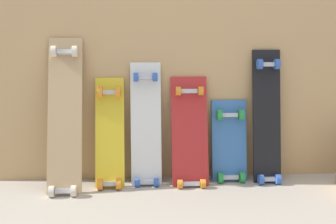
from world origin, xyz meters
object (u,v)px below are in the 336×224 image
object	(u,v)px
skateboard_blue	(229,146)
skateboard_yellow	(110,138)
skateboard_black	(267,122)
skateboard_natural	(65,121)
skateboard_red	(190,137)
skateboard_white	(146,130)

from	to	relation	value
skateboard_blue	skateboard_yellow	bearing A→B (deg)	-176.93
skateboard_black	skateboard_natural	bearing A→B (deg)	-176.90
skateboard_natural	skateboard_red	size ratio (longest dim) A/B	1.32
skateboard_natural	skateboard_blue	xyz separation A→B (m)	(0.96, 0.08, -0.18)
skateboard_blue	skateboard_black	size ratio (longest dim) A/B	0.64
skateboard_blue	skateboard_white	bearing A→B (deg)	-178.49
skateboard_red	skateboard_blue	bearing A→B (deg)	8.81
skateboard_red	skateboard_black	world-z (taller)	skateboard_black
skateboard_blue	skateboard_red	bearing A→B (deg)	-171.19
skateboard_white	skateboard_black	world-z (taller)	skateboard_black
skateboard_yellow	skateboard_black	distance (m)	0.94
skateboard_natural	skateboard_black	distance (m)	1.18
skateboard_red	skateboard_blue	size ratio (longest dim) A/B	1.28
skateboard_natural	skateboard_white	size ratio (longest dim) A/B	1.18
skateboard_yellow	skateboard_white	world-z (taller)	skateboard_white
skateboard_red	skateboard_black	xyz separation A→B (m)	(0.47, 0.02, 0.08)
skateboard_natural	skateboard_black	xyz separation A→B (m)	(1.18, 0.06, -0.03)
skateboard_natural	skateboard_red	bearing A→B (deg)	3.50
skateboard_white	skateboard_blue	distance (m)	0.52
skateboard_white	skateboard_black	distance (m)	0.73
skateboard_red	skateboard_white	bearing A→B (deg)	174.45
skateboard_natural	skateboard_yellow	distance (m)	0.27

